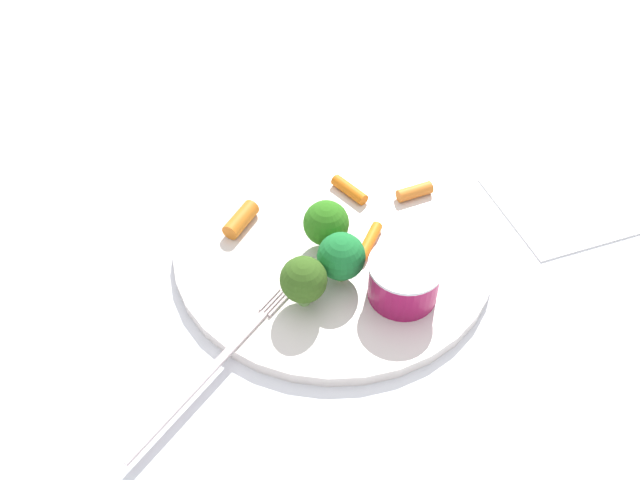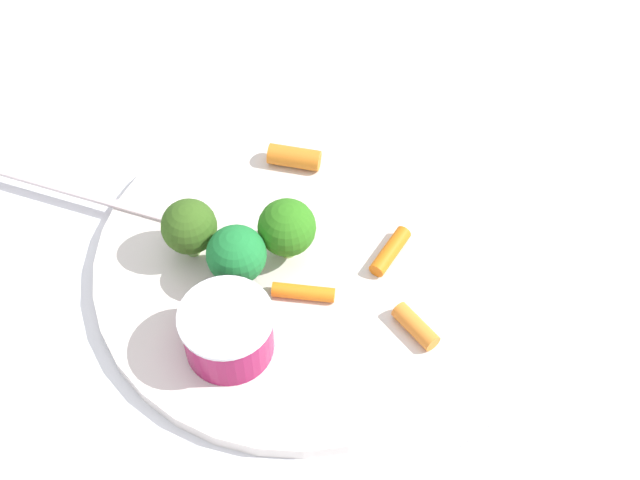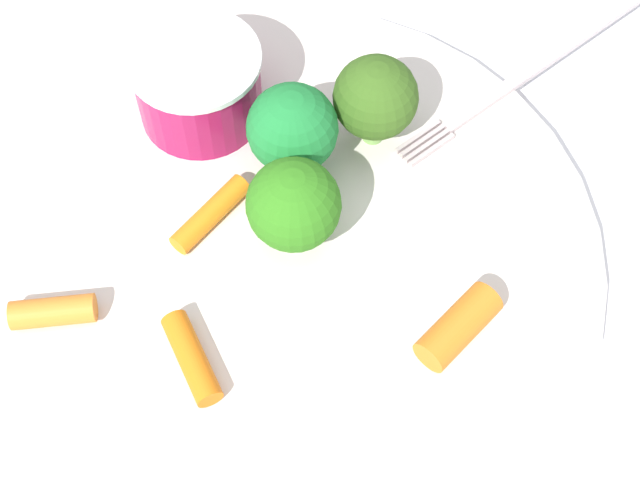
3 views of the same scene
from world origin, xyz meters
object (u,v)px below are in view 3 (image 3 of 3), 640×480
fork (537,66)px  broccoli_floret_0 (376,98)px  carrot_stick_3 (211,214)px  sauce_cup (193,87)px  carrot_stick_0 (458,327)px  carrot_stick_1 (192,358)px  broccoli_floret_1 (292,129)px  plate (276,254)px  broccoli_floret_2 (297,212)px  carrot_stick_2 (53,312)px

fork → broccoli_floret_0: bearing=90.8°
carrot_stick_3 → sauce_cup: bearing=-16.5°
sauce_cup → carrot_stick_3: (-0.06, 0.02, -0.02)m
carrot_stick_0 → carrot_stick_1: 0.11m
broccoli_floret_1 → broccoli_floret_0: bearing=-92.2°
plate → carrot_stick_3: size_ratio=6.76×
broccoli_floret_1 → carrot_stick_1: bearing=132.0°
plate → carrot_stick_1: (-0.04, 0.06, 0.01)m
carrot_stick_0 → carrot_stick_1: (0.04, 0.11, -0.00)m
carrot_stick_3 → broccoli_floret_2: bearing=-134.9°
broccoli_floret_1 → carrot_stick_2: (-0.03, 0.13, -0.02)m
plate → broccoli_floret_0: (0.04, -0.07, 0.04)m
broccoli_floret_2 → carrot_stick_2: bearing=83.1°
carrot_stick_1 → fork: 0.23m
broccoli_floret_2 → carrot_stick_3: bearing=45.1°
sauce_cup → broccoli_floret_0: broccoli_floret_0 is taller
broccoli_floret_1 → broccoli_floret_2: (-0.04, 0.02, 0.00)m
plate → carrot_stick_3: carrot_stick_3 is taller
carrot_stick_2 → fork: 0.27m
broccoli_floret_2 → carrot_stick_0: (-0.07, -0.04, -0.02)m
broccoli_floret_0 → carrot_stick_1: bearing=120.3°
sauce_cup → broccoli_floret_2: broccoli_floret_2 is taller
carrot_stick_1 → carrot_stick_3: 0.07m
broccoli_floret_0 → sauce_cup: bearing=54.5°
broccoli_floret_0 → carrot_stick_3: broccoli_floret_0 is taller
broccoli_floret_2 → fork: size_ratio=0.27×
broccoli_floret_0 → fork: 0.10m
plate → carrot_stick_1: carrot_stick_1 is taller
carrot_stick_3 → fork: 0.19m
carrot_stick_2 → broccoli_floret_0: bearing=-81.2°
carrot_stick_2 → carrot_stick_3: carrot_stick_2 is taller
broccoli_floret_1 → broccoli_floret_2: same height
broccoli_floret_0 → broccoli_floret_2: 0.07m
broccoli_floret_2 → fork: broccoli_floret_2 is taller
carrot_stick_1 → fork: bearing=-71.5°
broccoli_floret_0 → broccoli_floret_1: size_ratio=1.00×
broccoli_floret_2 → broccoli_floret_1: bearing=-22.5°
broccoli_floret_2 → carrot_stick_2: 0.11m
fork → broccoli_floret_1: bearing=89.9°
broccoli_floret_2 → carrot_stick_0: bearing=-149.0°
sauce_cup → fork: (-0.05, -0.17, -0.02)m
broccoli_floret_2 → carrot_stick_1: size_ratio=1.22×
plate → broccoli_floret_1: bearing=-35.4°
sauce_cup → carrot_stick_0: bearing=-161.3°
plate → broccoli_floret_0: bearing=-62.2°
sauce_cup → broccoli_floret_1: broccoli_floret_1 is taller
broccoli_floret_1 → sauce_cup: bearing=30.9°
broccoli_floret_2 → fork: 0.16m
broccoli_floret_0 → broccoli_floret_1: bearing=87.8°
broccoli_floret_0 → carrot_stick_0: (-0.11, 0.02, -0.02)m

